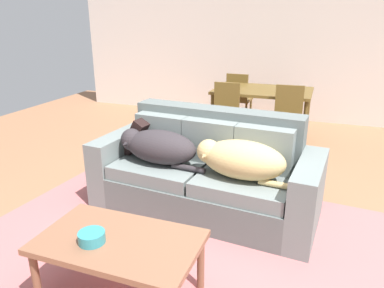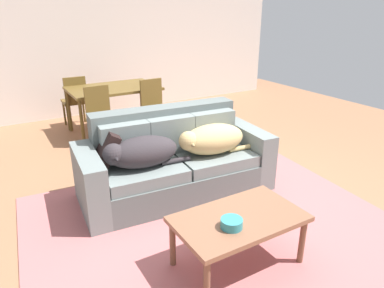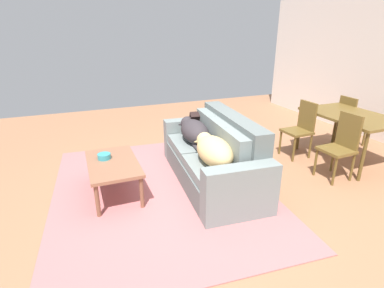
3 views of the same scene
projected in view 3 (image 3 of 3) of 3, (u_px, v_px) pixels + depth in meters
ground_plane at (201, 194)px, 3.93m from camera, size 10.00×10.00×0.00m
area_rug at (161, 190)px, 4.02m from camera, size 3.64×3.00×0.01m
couch at (215, 157)px, 4.16m from camera, size 2.16×1.04×0.94m
dog_on_left_cushion at (194, 131)px, 4.40m from camera, size 0.89×0.43×0.32m
dog_on_right_cushion at (213, 150)px, 3.68m from camera, size 0.90×0.45×0.33m
throw_pillow_by_left_arm at (201, 123)px, 4.73m from camera, size 0.34×0.43×0.40m
coffee_table at (113, 166)px, 3.80m from camera, size 1.02×0.61×0.45m
bowl_on_coffee_table at (104, 156)px, 3.85m from camera, size 0.17×0.17×0.07m
dining_table at (351, 119)px, 4.73m from camera, size 1.40×0.93×0.76m
dining_chair_near_left at (301, 127)px, 4.95m from camera, size 0.41×0.41×0.92m
dining_chair_near_right at (341, 144)px, 4.20m from camera, size 0.42×0.42×0.94m
dining_chair_far_left at (350, 118)px, 5.43m from camera, size 0.41×0.41×0.90m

